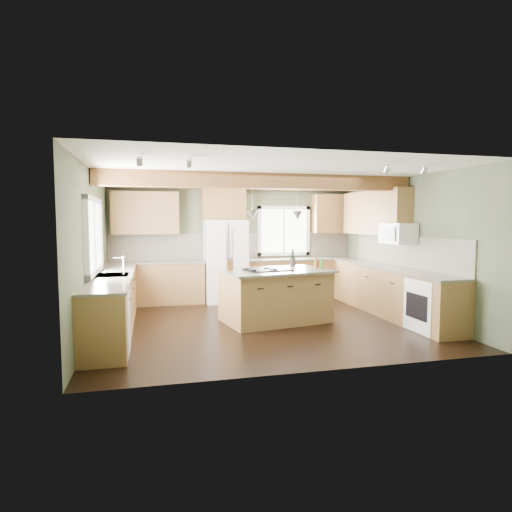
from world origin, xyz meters
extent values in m
plane|color=black|center=(0.00, 0.00, 0.00)|extent=(5.60, 5.60, 0.00)
plane|color=silver|center=(0.00, 0.00, 2.60)|extent=(5.60, 5.60, 0.00)
plane|color=#464F38|center=(0.00, 2.50, 1.30)|extent=(5.60, 0.00, 5.60)
plane|color=#464F38|center=(-2.80, 0.00, 1.30)|extent=(0.00, 5.00, 5.00)
plane|color=#464F38|center=(2.80, 0.00, 1.30)|extent=(0.00, 5.00, 5.00)
cube|color=brown|center=(0.00, 0.08, 2.47)|extent=(5.55, 0.26, 0.26)
cube|color=brown|center=(0.00, 2.40, 2.54)|extent=(5.55, 0.20, 0.10)
cube|color=brown|center=(0.00, 2.48, 1.21)|extent=(5.58, 0.03, 0.58)
cube|color=brown|center=(2.78, 0.05, 1.21)|extent=(0.03, 3.70, 0.58)
cube|color=brown|center=(-1.79, 2.20, 0.44)|extent=(2.02, 0.60, 0.88)
cube|color=#464033|center=(-1.79, 2.20, 0.90)|extent=(2.06, 0.64, 0.04)
cube|color=brown|center=(1.49, 2.20, 0.44)|extent=(2.62, 0.60, 0.88)
cube|color=#464033|center=(1.49, 2.20, 0.90)|extent=(2.66, 0.64, 0.04)
cube|color=brown|center=(-2.50, 0.05, 0.44)|extent=(0.60, 3.70, 0.88)
cube|color=#464033|center=(-2.50, 0.05, 0.90)|extent=(0.64, 3.74, 0.04)
cube|color=brown|center=(2.50, 0.05, 0.44)|extent=(0.60, 3.70, 0.88)
cube|color=#464033|center=(2.50, 0.05, 0.90)|extent=(0.64, 3.74, 0.04)
cube|color=brown|center=(-1.99, 2.33, 1.95)|extent=(1.40, 0.35, 0.90)
cube|color=brown|center=(-0.30, 2.33, 2.15)|extent=(0.96, 0.35, 0.70)
cube|color=brown|center=(2.62, 0.90, 1.95)|extent=(0.35, 2.20, 0.90)
cube|color=brown|center=(2.30, 2.33, 1.95)|extent=(0.90, 0.35, 0.90)
cube|color=white|center=(-2.78, 0.05, 1.55)|extent=(0.04, 1.60, 1.05)
cube|color=white|center=(1.15, 2.48, 1.55)|extent=(1.10, 0.04, 1.00)
cube|color=#262628|center=(-2.50, 0.05, 0.91)|extent=(0.50, 0.65, 0.03)
cylinder|color=#B2B2B7|center=(-2.32, 0.05, 1.05)|extent=(0.02, 0.02, 0.28)
cube|color=white|center=(-2.49, -1.25, 0.43)|extent=(0.60, 0.60, 0.84)
cube|color=white|center=(2.49, -1.25, 0.43)|extent=(0.60, 0.72, 0.84)
cube|color=white|center=(2.58, -0.05, 1.55)|extent=(0.40, 0.70, 0.38)
cone|color=#B2B2B7|center=(-0.19, -0.01, 1.88)|extent=(0.18, 0.18, 0.16)
cone|color=#B2B2B7|center=(0.68, 0.16, 1.88)|extent=(0.18, 0.18, 0.16)
cube|color=white|center=(-0.30, 2.12, 0.90)|extent=(0.90, 0.74, 1.80)
cube|color=brown|center=(0.24, 0.08, 0.44)|extent=(1.94, 1.40, 0.88)
cube|color=#464033|center=(0.24, 0.08, 0.90)|extent=(2.08, 1.53, 0.04)
cube|color=black|center=(0.10, 0.05, 0.93)|extent=(0.85, 0.65, 0.02)
cube|color=brown|center=(-0.55, 0.21, 1.01)|extent=(0.11, 0.09, 0.18)
cylinder|color=#493F3A|center=(0.77, 0.69, 0.99)|extent=(0.14, 0.14, 0.15)
camera|label=1|loc=(-1.89, -7.13, 1.79)|focal=30.00mm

